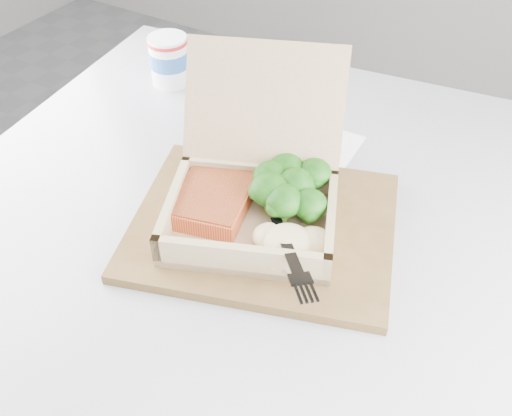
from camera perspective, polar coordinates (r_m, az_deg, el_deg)
The scene contains 9 objects.
cafe_table at distance 0.86m, azimuth 0.36°, elevation -11.48°, with size 0.98×0.98×0.76m.
serving_tray at distance 0.71m, azimuth 0.73°, elevation -1.73°, with size 0.32×0.25×0.01m, color brown.
takeout_container at distance 0.69m, azimuth -0.07°, elevation 2.71°, with size 0.27×0.29×0.17m.
salmon_fillet at distance 0.70m, azimuth -4.23°, elevation 0.94°, with size 0.09×0.11×0.02m, color #E15D2C.
broccoli_pile at distance 0.70m, azimuth 3.96°, elevation 1.72°, with size 0.12×0.12×0.04m, color #297419, non-canonical shape.
mashed_potatoes at distance 0.64m, azimuth 3.22°, elevation -3.45°, with size 0.09×0.08×0.03m, color beige.
plastic_fork at distance 0.64m, azimuth 2.60°, elevation -2.22°, with size 0.12×0.14×0.03m.
paper_cup at distance 0.98m, azimuth -8.67°, elevation 14.54°, with size 0.07×0.07×0.08m.
receipt at distance 0.83m, azimuth 7.32°, elevation 5.48°, with size 0.07×0.12×0.00m, color white.
Camera 1 is at (0.37, -0.14, 1.26)m, focal length 40.00 mm.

